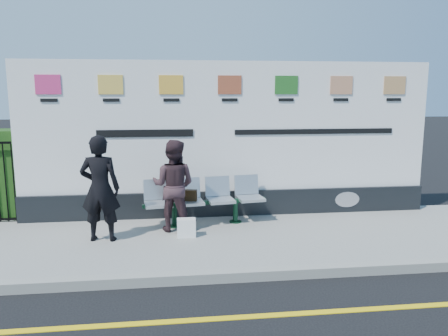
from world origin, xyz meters
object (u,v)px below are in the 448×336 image
Objects in this scene: billboard at (229,150)px; woman_right at (174,186)px; woman_left at (100,188)px; bench at (205,212)px.

billboard reaches higher than woman_right.
woman_left is at bearing 36.98° from woman_right.
bench is 1.26× the size of woman_left.
billboard is 1.49m from woman_right.
woman_right is (-1.10, -0.88, -0.50)m from billboard.
woman_left is at bearing -150.56° from billboard.
woman_left is at bearing -166.77° from bench.
woman_left reaches higher than woman_right.
woman_right is at bearing -141.12° from billboard.
woman_left is (-1.76, -0.66, 0.64)m from bench.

